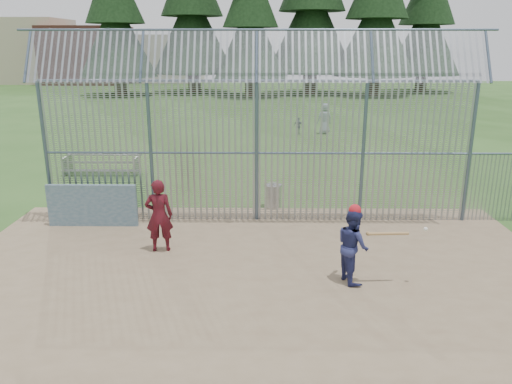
{
  "coord_description": "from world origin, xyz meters",
  "views": [
    {
      "loc": [
        0.16,
        -10.3,
        4.98
      ],
      "look_at": [
        0.0,
        2.0,
        1.3
      ],
      "focal_mm": 35.0,
      "sensor_mm": 36.0,
      "label": 1
    }
  ],
  "objects_px": {
    "dugout_wall": "(92,205)",
    "onlooker": "(159,216)",
    "trash_can": "(273,196)",
    "batter": "(353,245)",
    "bleacher": "(102,163)"
  },
  "relations": [
    {
      "from": "batter",
      "to": "bleacher",
      "type": "xyz_separation_m",
      "value": [
        -8.28,
        9.27,
        -0.42
      ]
    },
    {
      "from": "onlooker",
      "to": "bleacher",
      "type": "height_order",
      "value": "onlooker"
    },
    {
      "from": "dugout_wall",
      "to": "onlooker",
      "type": "relative_size",
      "value": 1.37
    },
    {
      "from": "dugout_wall",
      "to": "trash_can",
      "type": "relative_size",
      "value": 3.05
    },
    {
      "from": "onlooker",
      "to": "bleacher",
      "type": "bearing_deg",
      "value": -71.13
    },
    {
      "from": "dugout_wall",
      "to": "trash_can",
      "type": "bearing_deg",
      "value": 19.07
    },
    {
      "from": "onlooker",
      "to": "trash_can",
      "type": "xyz_separation_m",
      "value": [
        2.86,
        3.47,
        -0.55
      ]
    },
    {
      "from": "batter",
      "to": "onlooker",
      "type": "height_order",
      "value": "onlooker"
    },
    {
      "from": "dugout_wall",
      "to": "batter",
      "type": "distance_m",
      "value": 7.47
    },
    {
      "from": "trash_can",
      "to": "bleacher",
      "type": "height_order",
      "value": "trash_can"
    },
    {
      "from": "onlooker",
      "to": "trash_can",
      "type": "distance_m",
      "value": 4.53
    },
    {
      "from": "onlooker",
      "to": "dugout_wall",
      "type": "bearing_deg",
      "value": -45.01
    },
    {
      "from": "batter",
      "to": "trash_can",
      "type": "bearing_deg",
      "value": 1.24
    },
    {
      "from": "trash_can",
      "to": "onlooker",
      "type": "bearing_deg",
      "value": -129.48
    },
    {
      "from": "dugout_wall",
      "to": "onlooker",
      "type": "bearing_deg",
      "value": -37.43
    }
  ]
}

